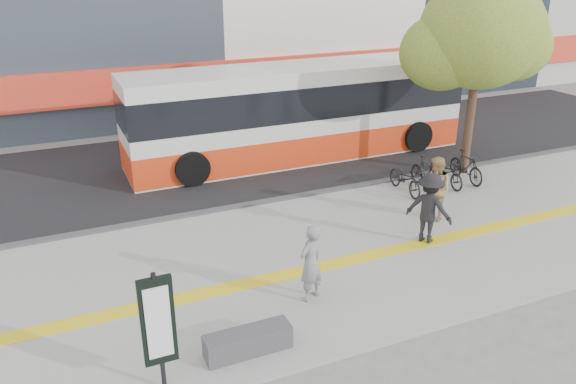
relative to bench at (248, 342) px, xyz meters
name	(u,v)px	position (x,y,z in m)	size (l,w,h in m)	color
ground	(342,291)	(2.60, 1.20, -0.30)	(120.00, 120.00, 0.00)	slate
sidewalk	(312,259)	(2.60, 2.70, -0.27)	(40.00, 7.00, 0.08)	gray
tactile_strip	(321,267)	(2.60, 2.20, -0.22)	(40.00, 0.45, 0.01)	yellow
street	(218,163)	(2.60, 10.20, -0.28)	(40.00, 8.00, 0.06)	black
curb	(259,204)	(2.60, 6.20, -0.23)	(40.00, 0.25, 0.14)	#323234
bench	(248,342)	(0.00, 0.00, 0.00)	(1.60, 0.45, 0.45)	#323234
signboard	(158,323)	(-1.60, -0.31, 1.06)	(0.55, 0.10, 2.20)	black
street_tree	(477,35)	(9.78, 6.02, 4.21)	(4.40, 3.80, 6.31)	#382419
bus	(299,115)	(5.47, 9.70, 1.27)	(12.13, 2.88, 3.23)	silver
bicycle_row	(436,173)	(8.09, 5.20, 0.24)	(2.91, 1.72, 0.99)	black
seated_woman	(311,263)	(1.80, 1.14, 0.63)	(0.62, 0.41, 1.70)	black
pedestrian_tan	(436,189)	(6.60, 3.30, 0.66)	(0.86, 0.67, 1.76)	#A58552
pedestrian_dark	(429,208)	(5.63, 2.30, 0.68)	(1.17, 0.67, 1.82)	black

